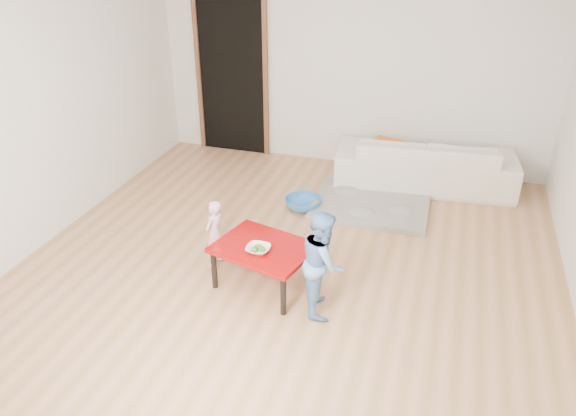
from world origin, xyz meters
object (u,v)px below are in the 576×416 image
at_px(red_table, 264,266).
at_px(child_pink, 215,234).
at_px(child_blue, 323,262).
at_px(bowl, 258,249).
at_px(sofa, 425,162).
at_px(basin, 303,203).

bearing_deg(red_table, child_pink, 161.40).
bearing_deg(child_blue, bowl, 68.29).
height_order(red_table, child_blue, child_blue).
relative_size(red_table, child_blue, 0.90).
bearing_deg(red_table, bowl, -99.30).
xyz_separation_m(sofa, bowl, (-1.19, -2.66, 0.13)).
bearing_deg(child_pink, child_blue, 82.36).
xyz_separation_m(bowl, basin, (-0.05, 1.63, -0.37)).
distance_m(sofa, red_table, 2.82).
distance_m(sofa, basin, 1.63).
relative_size(bowl, basin, 0.50).
bearing_deg(child_blue, child_pink, 57.16).
relative_size(red_table, basin, 1.99).
bearing_deg(basin, red_table, -87.39).
xyz_separation_m(sofa, child_blue, (-0.60, -2.73, 0.15)).
bearing_deg(child_blue, basin, 5.26).
xyz_separation_m(red_table, basin, (-0.07, 1.53, -0.14)).
bearing_deg(sofa, child_blue, 72.08).
bearing_deg(child_pink, sofa, 153.81).
distance_m(sofa, child_pink, 2.94).
distance_m(red_table, bowl, 0.25).
height_order(bowl, child_pink, child_pink).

